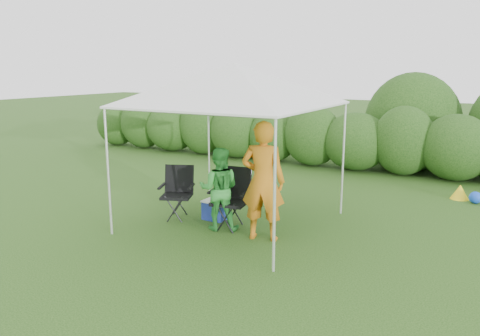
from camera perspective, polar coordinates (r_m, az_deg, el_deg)
The scene contains 10 objects.
ground at distance 8.06m, azimuth -2.56°, elevation -7.70°, with size 70.00×70.00×0.00m, color #31591C.
hedge at distance 13.17m, azimuth 11.80°, elevation 3.53°, with size 17.69×1.53×1.80m.
canopy at distance 8.02m, azimuth -0.80°, elevation 10.18°, with size 3.10×3.10×2.83m.
chair_right at distance 8.13m, azimuth -0.99°, elevation -3.15°, with size 0.72×0.67×1.04m.
chair_left at distance 8.74m, azimuth -7.60°, elevation -2.49°, with size 0.73×0.70×0.96m.
man at distance 7.44m, azimuth 2.82°, elevation -1.61°, with size 0.71×0.46×1.94m, color #C46D16.
woman at distance 7.97m, azimuth -2.56°, elevation -2.56°, with size 0.69×0.54×1.43m, color green.
cooler at distance 8.62m, azimuth -3.07°, elevation -5.11°, with size 0.44×0.33×0.36m.
bottle at distance 8.47m, azimuth -2.90°, elevation -3.29°, with size 0.07×0.07×0.25m, color #592D0C.
lawn_toy at distance 10.92m, azimuth 25.63°, elevation -2.80°, with size 0.62×0.52×0.31m.
Camera 1 is at (4.04, -6.43, 2.73)m, focal length 35.00 mm.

